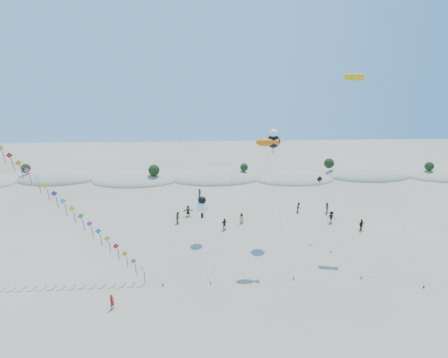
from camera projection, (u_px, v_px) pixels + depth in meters
ground at (226, 336)px, 33.65m from camera, size 160.00×160.00×0.00m
dune_ridge at (220, 178)px, 76.44m from camera, size 145.30×11.49×5.57m
kite_train at (46, 187)px, 40.37m from camera, size 23.46×6.72×20.02m
fish_kite at (267, 143)px, 42.14m from camera, size 4.09×5.51×15.14m
cartoon_kite_low at (202, 206)px, 49.35m from camera, size 1.82×11.15×6.43m
cartoon_kite_high at (274, 140)px, 48.15m from camera, size 9.66×12.14×15.05m
parafoil_kite at (356, 81)px, 44.91m from camera, size 6.63×12.64×21.92m
dark_kite at (323, 199)px, 49.32m from camera, size 1.14×5.15×8.73m
flyer_foreground at (112, 302)px, 37.06m from camera, size 0.61×0.69×1.60m
beachgoers at (257, 213)px, 57.80m from camera, size 27.48×15.53×1.80m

